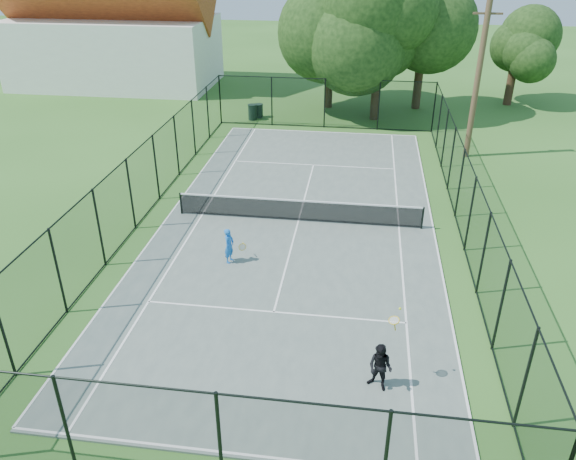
# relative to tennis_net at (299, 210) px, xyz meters

# --- Properties ---
(ground) EXTENTS (120.00, 120.00, 0.00)m
(ground) POSITION_rel_tennis_net_xyz_m (0.00, 0.00, -0.58)
(ground) COLOR #2D5B1F
(tennis_court) EXTENTS (11.00, 24.00, 0.06)m
(tennis_court) POSITION_rel_tennis_net_xyz_m (0.00, 0.00, -0.55)
(tennis_court) COLOR #54625C
(tennis_court) RESTS_ON ground
(tennis_net) EXTENTS (10.08, 0.08, 0.95)m
(tennis_net) POSITION_rel_tennis_net_xyz_m (0.00, 0.00, 0.00)
(tennis_net) COLOR black
(tennis_net) RESTS_ON tennis_court
(fence) EXTENTS (13.10, 26.10, 3.00)m
(fence) POSITION_rel_tennis_net_xyz_m (0.00, 0.00, 0.92)
(fence) COLOR black
(fence) RESTS_ON ground
(tree_near_left) EXTENTS (6.74, 6.74, 8.79)m
(tree_near_left) POSITION_rel_tennis_net_xyz_m (-0.11, 17.65, 4.83)
(tree_near_left) COLOR #332114
(tree_near_left) RESTS_ON ground
(tree_near_mid) EXTENTS (6.66, 6.66, 8.70)m
(tree_near_mid) POSITION_rel_tennis_net_xyz_m (3.05, 15.22, 4.78)
(tree_near_mid) COLOR #332114
(tree_near_mid) RESTS_ON ground
(tree_near_right) EXTENTS (5.86, 5.86, 8.08)m
(tree_near_right) POSITION_rel_tennis_net_xyz_m (5.87, 18.18, 4.56)
(tree_near_right) COLOR #332114
(tree_near_right) RESTS_ON ground
(tree_far_right) EXTENTS (4.30, 4.30, 5.69)m
(tree_far_right) POSITION_rel_tennis_net_xyz_m (12.27, 20.00, 2.94)
(tree_far_right) COLOR #332114
(tree_far_right) RESTS_ON ground
(building) EXTENTS (15.30, 8.15, 11.87)m
(building) POSITION_rel_tennis_net_xyz_m (-17.00, 22.00, 4.35)
(building) COLOR silver
(building) RESTS_ON ground
(trash_bin_left) EXTENTS (0.58, 0.58, 1.00)m
(trash_bin_left) POSITION_rel_tennis_net_xyz_m (-4.68, 13.96, -0.07)
(trash_bin_left) COLOR black
(trash_bin_left) RESTS_ON ground
(trash_bin_right) EXTENTS (0.58, 0.58, 0.88)m
(trash_bin_right) POSITION_rel_tennis_net_xyz_m (-4.38, 14.56, -0.14)
(trash_bin_right) COLOR black
(trash_bin_right) RESTS_ON ground
(utility_pole) EXTENTS (1.40, 0.30, 7.94)m
(utility_pole) POSITION_rel_tennis_net_xyz_m (7.97, 9.00, 3.45)
(utility_pole) COLOR #4C3823
(utility_pole) RESTS_ON ground
(player_blue) EXTENTS (0.79, 0.54, 1.31)m
(player_blue) POSITION_rel_tennis_net_xyz_m (-2.07, -3.57, 0.14)
(player_blue) COLOR blue
(player_blue) RESTS_ON tennis_court
(player_black) EXTENTS (0.83, 0.88, 2.27)m
(player_black) POSITION_rel_tennis_net_xyz_m (3.25, -9.30, 0.17)
(player_black) COLOR black
(player_black) RESTS_ON tennis_court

